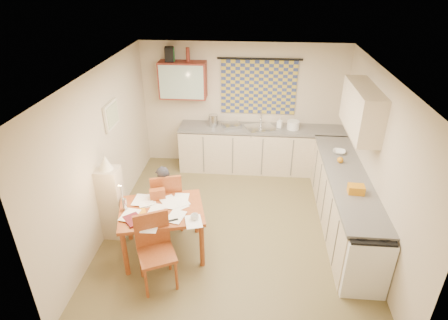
# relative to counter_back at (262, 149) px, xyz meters

# --- Properties ---
(floor) EXTENTS (4.00, 4.50, 0.02)m
(floor) POSITION_rel_counter_back_xyz_m (-0.43, -1.95, -0.46)
(floor) COLOR brown
(floor) RESTS_ON ground
(ceiling) EXTENTS (4.00, 4.50, 0.02)m
(ceiling) POSITION_rel_counter_back_xyz_m (-0.43, -1.95, 2.06)
(ceiling) COLOR white
(ceiling) RESTS_ON floor
(wall_back) EXTENTS (4.00, 0.02, 2.50)m
(wall_back) POSITION_rel_counter_back_xyz_m (-0.43, 0.31, 0.80)
(wall_back) COLOR beige
(wall_back) RESTS_ON floor
(wall_front) EXTENTS (4.00, 0.02, 2.50)m
(wall_front) POSITION_rel_counter_back_xyz_m (-0.43, -4.21, 0.80)
(wall_front) COLOR beige
(wall_front) RESTS_ON floor
(wall_left) EXTENTS (0.02, 4.50, 2.50)m
(wall_left) POSITION_rel_counter_back_xyz_m (-2.44, -1.95, 0.80)
(wall_left) COLOR beige
(wall_left) RESTS_ON floor
(wall_right) EXTENTS (0.02, 4.50, 2.50)m
(wall_right) POSITION_rel_counter_back_xyz_m (1.58, -1.95, 0.80)
(wall_right) COLOR beige
(wall_right) RESTS_ON floor
(window_blind) EXTENTS (1.45, 0.03, 1.05)m
(window_blind) POSITION_rel_counter_back_xyz_m (-0.13, 0.27, 1.20)
(window_blind) COLOR navy
(window_blind) RESTS_ON wall_back
(curtain_rod) EXTENTS (1.60, 0.04, 0.04)m
(curtain_rod) POSITION_rel_counter_back_xyz_m (-0.13, 0.25, 1.75)
(curtain_rod) COLOR black
(curtain_rod) RESTS_ON wall_back
(wall_cabinet) EXTENTS (0.90, 0.34, 0.70)m
(wall_cabinet) POSITION_rel_counter_back_xyz_m (-1.58, 0.13, 1.35)
(wall_cabinet) COLOR maroon
(wall_cabinet) RESTS_ON wall_back
(wall_cabinet_glass) EXTENTS (0.84, 0.02, 0.64)m
(wall_cabinet_glass) POSITION_rel_counter_back_xyz_m (-1.58, -0.04, 1.35)
(wall_cabinet_glass) COLOR #99B2A5
(wall_cabinet_glass) RESTS_ON wall_back
(upper_cabinet_right) EXTENTS (0.34, 1.30, 0.70)m
(upper_cabinet_right) POSITION_rel_counter_back_xyz_m (1.40, -1.40, 1.40)
(upper_cabinet_right) COLOR #C2AE8D
(upper_cabinet_right) RESTS_ON wall_right
(framed_print) EXTENTS (0.04, 0.50, 0.40)m
(framed_print) POSITION_rel_counter_back_xyz_m (-2.40, -1.55, 1.25)
(framed_print) COLOR beige
(framed_print) RESTS_ON wall_left
(print_canvas) EXTENTS (0.01, 0.42, 0.32)m
(print_canvas) POSITION_rel_counter_back_xyz_m (-2.37, -1.55, 1.25)
(print_canvas) COLOR beige
(print_canvas) RESTS_ON wall_left
(counter_back) EXTENTS (3.30, 0.62, 0.92)m
(counter_back) POSITION_rel_counter_back_xyz_m (0.00, 0.00, 0.00)
(counter_back) COLOR #C2AE8D
(counter_back) RESTS_ON floor
(counter_right) EXTENTS (0.62, 2.95, 0.92)m
(counter_right) POSITION_rel_counter_back_xyz_m (1.27, -1.75, -0.00)
(counter_right) COLOR #C2AE8D
(counter_right) RESTS_ON floor
(stove) EXTENTS (0.57, 0.57, 0.88)m
(stove) POSITION_rel_counter_back_xyz_m (1.27, -3.03, -0.01)
(stove) COLOR white
(stove) RESTS_ON floor
(sink) EXTENTS (0.67, 0.61, 0.10)m
(sink) POSITION_rel_counter_back_xyz_m (-0.05, 0.00, 0.43)
(sink) COLOR silver
(sink) RESTS_ON counter_back
(tap) EXTENTS (0.04, 0.04, 0.28)m
(tap) POSITION_rel_counter_back_xyz_m (-0.05, 0.18, 0.61)
(tap) COLOR silver
(tap) RESTS_ON counter_back
(dish_rack) EXTENTS (0.43, 0.40, 0.06)m
(dish_rack) POSITION_rel_counter_back_xyz_m (-0.62, 0.00, 0.50)
(dish_rack) COLOR silver
(dish_rack) RESTS_ON counter_back
(kettle) EXTENTS (0.21, 0.21, 0.24)m
(kettle) POSITION_rel_counter_back_xyz_m (-0.99, -0.00, 0.59)
(kettle) COLOR silver
(kettle) RESTS_ON counter_back
(mixing_bowl) EXTENTS (0.26, 0.26, 0.16)m
(mixing_bowl) POSITION_rel_counter_back_xyz_m (0.57, 0.00, 0.55)
(mixing_bowl) COLOR white
(mixing_bowl) RESTS_ON counter_back
(soap_bottle) EXTENTS (0.16, 0.16, 0.20)m
(soap_bottle) POSITION_rel_counter_back_xyz_m (0.32, 0.05, 0.57)
(soap_bottle) COLOR white
(soap_bottle) RESTS_ON counter_back
(bowl) EXTENTS (0.29, 0.29, 0.05)m
(bowl) POSITION_rel_counter_back_xyz_m (1.27, -1.00, 0.49)
(bowl) COLOR white
(bowl) RESTS_ON counter_right
(orange_bag) EXTENTS (0.23, 0.17, 0.12)m
(orange_bag) POSITION_rel_counter_back_xyz_m (1.27, -2.25, 0.53)
(orange_bag) COLOR orange
(orange_bag) RESTS_ON counter_right
(fruit_orange) EXTENTS (0.10, 0.10, 0.10)m
(fruit_orange) POSITION_rel_counter_back_xyz_m (1.22, -1.35, 0.52)
(fruit_orange) COLOR orange
(fruit_orange) RESTS_ON counter_right
(speaker) EXTENTS (0.18, 0.22, 0.26)m
(speaker) POSITION_rel_counter_back_xyz_m (-1.81, 0.13, 1.83)
(speaker) COLOR black
(speaker) RESTS_ON wall_cabinet
(bottle_green) EXTENTS (0.09, 0.09, 0.26)m
(bottle_green) POSITION_rel_counter_back_xyz_m (-1.74, 0.13, 1.83)
(bottle_green) COLOR #195926
(bottle_green) RESTS_ON wall_cabinet
(bottle_brown) EXTENTS (0.08, 0.08, 0.26)m
(bottle_brown) POSITION_rel_counter_back_xyz_m (-1.46, 0.13, 1.83)
(bottle_brown) COLOR maroon
(bottle_brown) RESTS_ON wall_cabinet
(dining_table) EXTENTS (1.33, 1.13, 0.75)m
(dining_table) POSITION_rel_counter_back_xyz_m (-1.42, -2.64, -0.07)
(dining_table) COLOR brown
(dining_table) RESTS_ON floor
(chair_far) EXTENTS (0.58, 0.58, 1.02)m
(chair_far) POSITION_rel_counter_back_xyz_m (-1.50, -2.03, -0.14)
(chair_far) COLOR brown
(chair_far) RESTS_ON floor
(chair_near) EXTENTS (0.60, 0.60, 1.00)m
(chair_near) POSITION_rel_counter_back_xyz_m (-1.37, -3.23, -0.14)
(chair_near) COLOR brown
(chair_near) RESTS_ON floor
(person) EXTENTS (0.57, 0.51, 1.13)m
(person) POSITION_rel_counter_back_xyz_m (-1.52, -2.11, 0.11)
(person) COLOR black
(person) RESTS_ON floor
(shelf_stand) EXTENTS (0.32, 0.30, 1.17)m
(shelf_stand) POSITION_rel_counter_back_xyz_m (-2.27, -2.31, 0.13)
(shelf_stand) COLOR #C2AE8D
(shelf_stand) RESTS_ON floor
(lampshade) EXTENTS (0.20, 0.20, 0.22)m
(lampshade) POSITION_rel_counter_back_xyz_m (-2.27, -2.31, 0.83)
(lampshade) COLOR beige
(lampshade) RESTS_ON shelf_stand
(letter_rack) EXTENTS (0.24, 0.17, 0.16)m
(letter_rack) POSITION_rel_counter_back_xyz_m (-1.53, -2.39, 0.38)
(letter_rack) COLOR brown
(letter_rack) RESTS_ON dining_table
(mug) EXTENTS (0.11, 0.11, 0.09)m
(mug) POSITION_rel_counter_back_xyz_m (-0.92, -2.84, 0.34)
(mug) COLOR white
(mug) RESTS_ON dining_table
(magazine) EXTENTS (0.48, 0.48, 0.03)m
(magazine) POSITION_rel_counter_back_xyz_m (-1.81, -2.99, 0.31)
(magazine) COLOR maroon
(magazine) RESTS_ON dining_table
(book) EXTENTS (0.35, 0.37, 0.02)m
(book) POSITION_rel_counter_back_xyz_m (-1.77, -2.82, 0.31)
(book) COLOR orange
(book) RESTS_ON dining_table
(orange_box) EXTENTS (0.14, 0.13, 0.04)m
(orange_box) POSITION_rel_counter_back_xyz_m (-1.63, -3.01, 0.32)
(orange_box) COLOR orange
(orange_box) RESTS_ON dining_table
(eyeglasses) EXTENTS (0.14, 0.10, 0.02)m
(eyeglasses) POSITION_rel_counter_back_xyz_m (-1.20, -2.89, 0.31)
(eyeglasses) COLOR black
(eyeglasses) RESTS_ON dining_table
(candle_holder) EXTENTS (0.07, 0.07, 0.18)m
(candle_holder) POSITION_rel_counter_back_xyz_m (-1.91, -2.70, 0.39)
(candle_holder) COLOR silver
(candle_holder) RESTS_ON dining_table
(candle) EXTENTS (0.03, 0.03, 0.22)m
(candle) POSITION_rel_counter_back_xyz_m (-1.93, -2.71, 0.59)
(candle) COLOR white
(candle) RESTS_ON dining_table
(candle_flame) EXTENTS (0.02, 0.02, 0.02)m
(candle_flame) POSITION_rel_counter_back_xyz_m (-1.94, -2.73, 0.71)
(candle_flame) COLOR #FFCC66
(candle_flame) RESTS_ON dining_table
(papers) EXTENTS (1.15, 0.98, 0.02)m
(papers) POSITION_rel_counter_back_xyz_m (-1.41, -2.62, 0.31)
(papers) COLOR white
(papers) RESTS_ON dining_table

